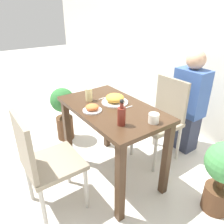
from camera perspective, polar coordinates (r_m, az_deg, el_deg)
name	(u,v)px	position (r m, az deg, el deg)	size (l,w,h in m)	color
ground_plane	(112,174)	(2.35, 0.00, -15.87)	(16.00, 16.00, 0.00)	beige
wall_back	(216,32)	(2.83, 25.47, 18.24)	(8.00, 0.05, 2.60)	beige
dining_table	(112,121)	(1.99, 0.00, -2.36)	(1.02, 0.60, 0.76)	#3D2819
chair_near	(43,160)	(1.79, -17.59, -11.80)	(0.42, 0.42, 0.90)	gray
chair_far	(162,115)	(2.40, 13.02, -0.86)	(0.42, 0.42, 0.90)	gray
food_plate	(115,99)	(1.99, 0.76, 3.41)	(0.24, 0.24, 0.08)	white
side_plate	(92,108)	(1.85, -5.20, 0.99)	(0.16, 0.16, 0.06)	white
drink_cup	(154,118)	(1.68, 10.83, -1.61)	(0.08, 0.08, 0.07)	silver
juice_glass	(89,94)	(2.05, -6.06, 4.60)	(0.07, 0.07, 0.12)	beige
sauce_bottle	(122,115)	(1.60, 2.50, -0.86)	(0.06, 0.06, 0.21)	maroon
fork_utensil	(106,97)	(2.12, -1.65, 3.82)	(0.02, 0.16, 0.00)	silver
spoon_utensil	(125,108)	(1.90, 3.44, 1.00)	(0.01, 0.16, 0.00)	silver
potted_plant_left	(63,110)	(2.78, -12.57, 0.60)	(0.30, 0.30, 0.68)	#51331E
potted_plant_right	(224,172)	(1.98, 27.18, -13.79)	(0.32, 0.32, 0.65)	#51331E
person_figure	(189,103)	(2.60, 19.41, 2.13)	(0.34, 0.22, 1.17)	#2D3347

